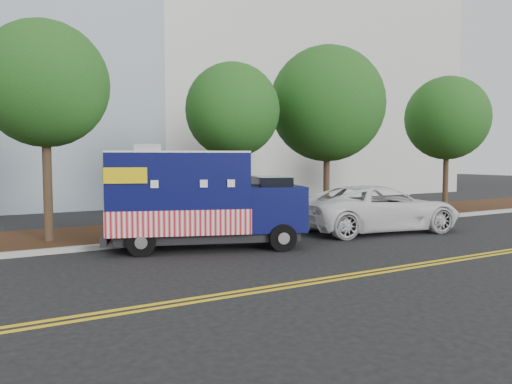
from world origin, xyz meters
TOP-DOWN VIEW (x-y plane):
  - ground at (0.00, 0.00)m, footprint 120.00×120.00m
  - curb at (0.00, 1.40)m, footprint 120.00×0.18m
  - mulch_strip at (0.00, 3.50)m, footprint 120.00×4.00m
  - centerline_near at (0.00, -4.45)m, footprint 120.00×0.10m
  - centerline_far at (0.00, -4.70)m, footprint 120.00×0.10m
  - tree_a at (-5.00, 2.73)m, footprint 3.63×3.63m
  - tree_b at (1.28, 3.14)m, footprint 3.39×3.39m
  - tree_c at (5.80, 3.45)m, footprint 4.70×4.70m
  - tree_d at (13.07, 3.41)m, footprint 3.99×3.99m
  - sign_post at (-1.43, 1.55)m, footprint 0.06×0.06m
  - food_truck at (-1.43, 0.23)m, footprint 5.95×3.76m
  - white_car at (5.37, -0.01)m, footprint 6.18×3.57m

SIDE VIEW (x-z plane):
  - ground at x=0.00m, z-range 0.00..0.00m
  - centerline_near at x=0.00m, z-range 0.00..0.01m
  - centerline_far at x=0.00m, z-range 0.00..0.01m
  - curb at x=0.00m, z-range 0.00..0.15m
  - mulch_strip at x=0.00m, z-range 0.00..0.15m
  - white_car at x=5.37m, z-range 0.00..1.62m
  - sign_post at x=-1.43m, z-range 0.00..2.40m
  - food_truck at x=-1.43m, z-range -0.14..2.82m
  - tree_b at x=1.28m, z-range 1.28..7.26m
  - tree_d at x=13.07m, z-range 1.23..7.71m
  - tree_a at x=-5.00m, z-range 1.43..7.93m
  - tree_c at x=5.80m, z-range 1.20..8.33m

